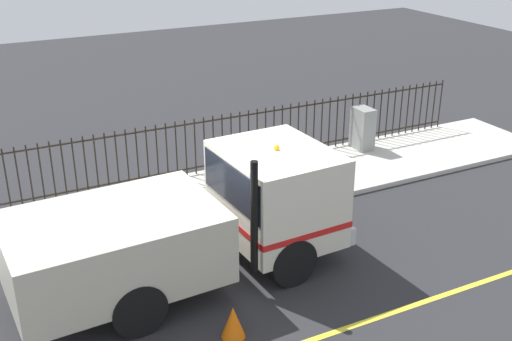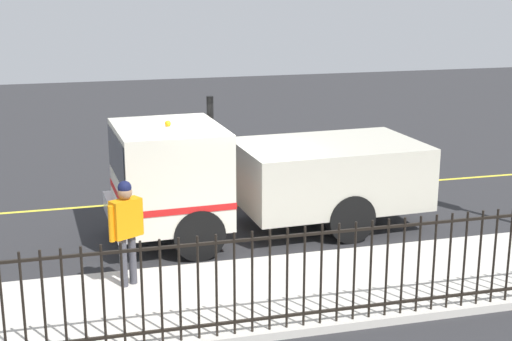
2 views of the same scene
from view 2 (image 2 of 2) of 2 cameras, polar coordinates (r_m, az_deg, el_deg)
name	(u,v)px [view 2 (image 2 of 2)]	position (r m, az deg, el deg)	size (l,w,h in m)	color
ground_plane	(229,238)	(14.61, -2.09, -5.24)	(48.07, 48.07, 0.00)	#2B2B2D
sidewalk_slab	(270,294)	(11.98, 1.07, -9.53)	(2.88, 21.85, 0.13)	beige
lane_marking	(202,198)	(17.22, -4.19, -2.15)	(0.12, 19.66, 0.01)	yellow
work_truck	(247,173)	(14.48, -0.73, -0.16)	(2.68, 6.42, 2.65)	silver
worker_standing	(126,222)	(11.94, -10.04, -3.96)	(0.44, 0.58, 1.76)	orange
iron_fence	(296,277)	(10.50, 3.10, -8.25)	(0.04, 18.61, 1.51)	black
traffic_cone	(241,192)	(16.66, -1.19, -1.66)	(0.41, 0.41, 0.58)	orange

